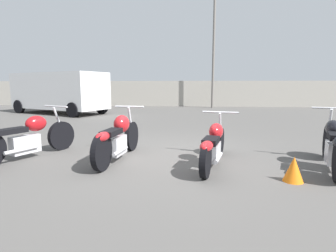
% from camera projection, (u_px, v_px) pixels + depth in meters
% --- Properties ---
extents(ground_plane, '(60.00, 60.00, 0.00)m').
position_uv_depth(ground_plane, '(168.00, 156.00, 5.45)').
color(ground_plane, '#514F4C').
extents(fence_back, '(40.00, 0.04, 1.80)m').
position_uv_depth(fence_back, '(185.00, 94.00, 18.58)').
color(fence_back, '#9E998E').
rests_on(fence_back, ground_plane).
extents(light_pole_left, '(0.70, 0.35, 9.04)m').
position_uv_depth(light_pole_left, '(214.00, 26.00, 16.63)').
color(light_pole_left, slate).
rests_on(light_pole_left, ground_plane).
extents(motorcycle_slot_0, '(1.13, 2.06, 1.02)m').
position_uv_depth(motorcycle_slot_0, '(26.00, 137.00, 5.24)').
color(motorcycle_slot_0, black).
rests_on(motorcycle_slot_0, ground_plane).
extents(motorcycle_slot_1, '(0.66, 2.13, 1.02)m').
position_uv_depth(motorcycle_slot_1, '(118.00, 138.00, 5.14)').
color(motorcycle_slot_1, black).
rests_on(motorcycle_slot_1, ground_plane).
extents(motorcycle_slot_2, '(0.86, 2.09, 0.93)m').
position_uv_depth(motorcycle_slot_2, '(214.00, 145.00, 4.79)').
color(motorcycle_slot_2, black).
rests_on(motorcycle_slot_2, ground_plane).
extents(motorcycle_slot_3, '(0.94, 2.01, 1.04)m').
position_uv_depth(motorcycle_slot_3, '(333.00, 145.00, 4.53)').
color(motorcycle_slot_3, black).
rests_on(motorcycle_slot_3, ground_plane).
extents(parked_van, '(5.63, 3.91, 2.11)m').
position_uv_depth(parked_van, '(59.00, 91.00, 13.73)').
color(parked_van, white).
rests_on(parked_van, ground_plane).
extents(traffic_cone_far, '(0.30, 0.30, 0.39)m').
position_uv_depth(traffic_cone_far, '(294.00, 169.00, 3.98)').
color(traffic_cone_far, orange).
rests_on(traffic_cone_far, ground_plane).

